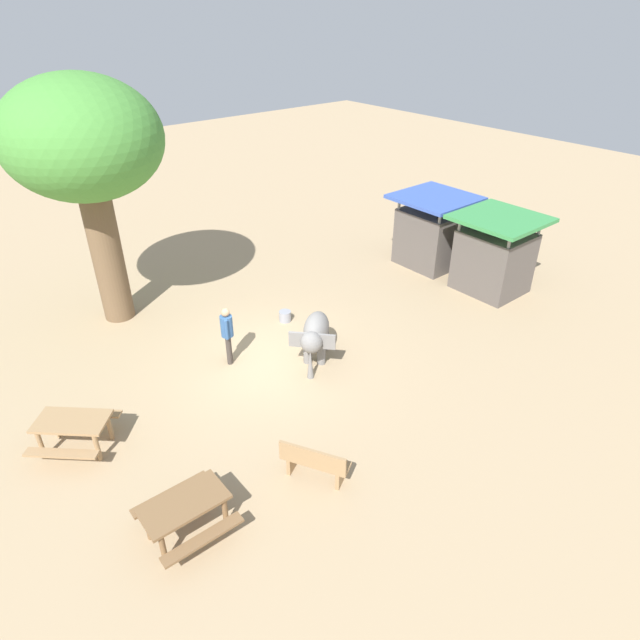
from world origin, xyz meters
name	(u,v)px	position (x,y,z in m)	size (l,w,h in m)	color
ground_plane	(266,360)	(0.00, 0.00, 0.00)	(60.00, 60.00, 0.00)	tan
elephant	(315,334)	(0.79, 1.06, 0.78)	(1.63, 1.67, 1.23)	slate
person_handler	(227,331)	(-0.57, -0.77, 0.95)	(0.45, 0.32, 1.62)	#3F3833
shade_tree_main	(83,145)	(-4.79, -2.08, 5.11)	(4.45, 4.08, 6.85)	brown
wooden_bench	(314,462)	(4.03, -1.62, 0.47)	(1.42, 1.02, 0.88)	#9E7A51
picnic_table_near	(185,510)	(3.56, -4.17, 0.59)	(1.50, 1.52, 0.78)	brown
picnic_table_far	(73,427)	(0.11, -4.97, 0.59)	(2.11, 2.11, 0.78)	#9E7A51
market_stall_blue	(431,234)	(-1.27, 8.06, 1.14)	(2.50, 2.50, 2.52)	#59514C
market_stall_green	(494,258)	(1.33, 8.06, 1.14)	(2.50, 2.50, 2.52)	#59514C
feed_bucket	(285,316)	(-1.33, 1.62, 0.16)	(0.36, 0.36, 0.32)	gray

